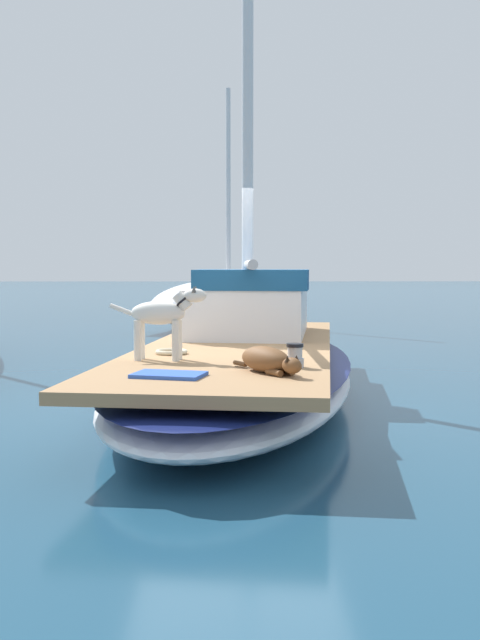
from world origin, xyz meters
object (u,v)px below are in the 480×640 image
object	(u,v)px
moored_boat_far_astern	(220,302)
deck_winch	(295,356)
dog_brown	(268,360)
deck_towel	(169,375)
coiled_rope	(171,352)
sailboat_main	(239,373)
dog_white	(163,316)

from	to	relation	value
moored_boat_far_astern	deck_winch	bearing A→B (deg)	-86.21
dog_brown	deck_towel	xyz separation A→B (m)	(-0.81, -0.19, -0.09)
coiled_rope	sailboat_main	bearing A→B (deg)	52.80
coiled_rope	deck_towel	distance (m)	1.52
dog_brown	deck_towel	distance (m)	0.84
dog_white	moored_boat_far_astern	xyz separation A→B (m)	(0.39, 11.81, -0.47)
dog_white	sailboat_main	bearing A→B (deg)	62.15
deck_winch	moored_boat_far_astern	xyz separation A→B (m)	(-0.82, 12.33, -0.15)
deck_winch	moored_boat_far_astern	distance (m)	12.36
deck_winch	moored_boat_far_astern	size ratio (longest dim) A/B	0.03
sailboat_main	deck_towel	distance (m)	2.52
deck_winch	deck_towel	world-z (taller)	deck_winch
deck_winch	coiled_rope	xyz separation A→B (m)	(-1.16, 0.99, -0.08)
dog_white	deck_winch	distance (m)	1.35
deck_winch	deck_towel	xyz separation A→B (m)	(-1.06, -0.53, -0.08)
dog_white	moored_boat_far_astern	world-z (taller)	moored_boat_far_astern
sailboat_main	moored_boat_far_astern	distance (m)	10.44
dog_brown	dog_white	xyz separation A→B (m)	(-0.95, 0.85, 0.32)
dog_brown	moored_boat_far_astern	world-z (taller)	moored_boat_far_astern
deck_towel	moored_boat_far_astern	bearing A→B (deg)	88.90
sailboat_main	deck_winch	xyz separation A→B (m)	(0.47, -1.90, 0.42)
deck_winch	deck_towel	distance (m)	1.19
deck_towel	moored_boat_far_astern	distance (m)	12.86
sailboat_main	deck_winch	size ratio (longest dim) A/B	35.74
coiled_rope	deck_towel	size ratio (longest dim) A/B	0.58
dog_white	deck_winch	bearing A→B (deg)	-23.14
dog_white	deck_winch	size ratio (longest dim) A/B	4.46
coiled_rope	moored_boat_far_astern	size ratio (longest dim) A/B	0.05
moored_boat_far_astern	deck_towel	bearing A→B (deg)	-91.10
coiled_rope	dog_brown	bearing A→B (deg)	-55.60
dog_brown	coiled_rope	distance (m)	1.61
dog_white	moored_boat_far_astern	bearing A→B (deg)	88.13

